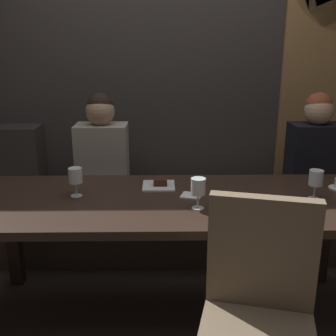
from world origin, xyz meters
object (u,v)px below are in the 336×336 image
object	(u,v)px
wine_glass_near_right	(75,176)
dessert_plate	(159,184)
diner_bearded	(314,152)
diner_redhead	(102,152)
dining_table	(170,213)
chair_near_side	(259,306)
wine_glass_far_right	(198,187)
wine_glass_end_right	(316,179)
banquette_bench	(168,228)

from	to	relation	value
wine_glass_near_right	dessert_plate	size ratio (longest dim) A/B	0.86
diner_bearded	wine_glass_near_right	size ratio (longest dim) A/B	4.84
diner_redhead	wine_glass_near_right	xyz separation A→B (m)	(-0.06, -0.65, 0.03)
dining_table	wine_glass_near_right	size ratio (longest dim) A/B	13.41
chair_near_side	wine_glass_near_right	world-z (taller)	chair_near_side
chair_near_side	wine_glass_far_right	size ratio (longest dim) A/B	5.98
dessert_plate	diner_redhead	bearing A→B (deg)	129.53
wine_glass_end_right	dessert_plate	distance (m)	0.89
wine_glass_far_right	wine_glass_end_right	world-z (taller)	same
chair_near_side	diner_redhead	distance (m)	1.65
chair_near_side	wine_glass_far_right	bearing A→B (deg)	108.77
chair_near_side	wine_glass_far_right	xyz separation A→B (m)	(-0.19, 0.57, 0.30)
diner_redhead	diner_bearded	bearing A→B (deg)	-0.06
banquette_bench	wine_glass_far_right	xyz separation A→B (m)	(0.14, -0.85, 0.63)
diner_bearded	wine_glass_near_right	xyz separation A→B (m)	(-1.57, -0.64, 0.03)
chair_near_side	dining_table	bearing A→B (deg)	114.74
chair_near_side	wine_glass_near_right	distance (m)	1.19
dining_table	chair_near_side	bearing A→B (deg)	-65.26
wine_glass_far_right	dining_table	bearing A→B (deg)	132.75
banquette_bench	diner_bearded	xyz separation A→B (m)	(1.04, -0.01, 0.60)
dining_table	wine_glass_end_right	xyz separation A→B (m)	(0.79, -0.02, 0.20)
dining_table	wine_glass_near_right	bearing A→B (deg)	175.28
diner_bearded	dessert_plate	bearing A→B (deg)	-156.07
diner_redhead	diner_bearded	world-z (taller)	same
dining_table	diner_redhead	xyz separation A→B (m)	(-0.47, 0.69, 0.17)
diner_bearded	dining_table	bearing A→B (deg)	-146.63
diner_redhead	diner_bearded	size ratio (longest dim) A/B	1.00
chair_near_side	wine_glass_near_right	bearing A→B (deg)	138.25
chair_near_side	diner_bearded	world-z (taller)	diner_bearded
chair_near_side	wine_glass_far_right	world-z (taller)	chair_near_side
banquette_bench	diner_bearded	world-z (taller)	diner_bearded
diner_redhead	wine_glass_end_right	size ratio (longest dim) A/B	4.84
wine_glass_far_right	wine_glass_near_right	xyz separation A→B (m)	(-0.66, 0.19, 0.00)
diner_redhead	banquette_bench	bearing A→B (deg)	1.27
wine_glass_far_right	wine_glass_end_right	size ratio (longest dim) A/B	1.00
chair_near_side	dessert_plate	world-z (taller)	chair_near_side
dining_table	wine_glass_far_right	size ratio (longest dim) A/B	13.41
diner_redhead	wine_glass_end_right	distance (m)	1.45
diner_redhead	wine_glass_end_right	world-z (taller)	diner_redhead
dining_table	banquette_bench	distance (m)	0.82
diner_redhead	wine_glass_end_right	xyz separation A→B (m)	(1.26, -0.71, 0.03)
dessert_plate	dining_table	bearing A→B (deg)	-72.38
banquette_bench	diner_redhead	size ratio (longest dim) A/B	3.15
banquette_bench	wine_glass_end_right	world-z (taller)	wine_glass_end_right
diner_bearded	wine_glass_near_right	bearing A→B (deg)	-157.68
banquette_bench	dessert_plate	xyz separation A→B (m)	(-0.06, -0.50, 0.53)
banquette_bench	diner_bearded	size ratio (longest dim) A/B	3.15
chair_near_side	diner_bearded	xyz separation A→B (m)	(0.71, 1.41, 0.27)
wine_glass_end_right	dessert_plate	xyz separation A→B (m)	(-0.85, 0.22, -0.10)
banquette_bench	chair_near_side	world-z (taller)	chair_near_side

